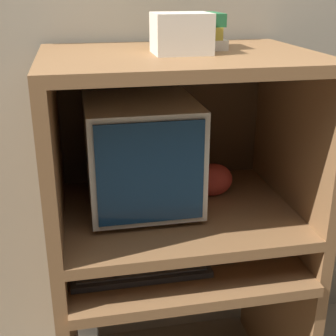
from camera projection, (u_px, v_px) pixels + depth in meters
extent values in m
cube|color=gray|center=(158.00, 53.00, 1.82)|extent=(6.00, 0.06, 2.60)
cube|color=brown|center=(69.00, 333.00, 1.75)|extent=(0.04, 0.64, 0.66)
cube|color=brown|center=(276.00, 305.00, 1.90)|extent=(0.04, 0.64, 0.66)
cube|color=brown|center=(186.00, 269.00, 1.59)|extent=(0.79, 0.42, 0.04)
cube|color=brown|center=(60.00, 238.00, 1.60)|extent=(0.04, 0.64, 0.15)
cube|color=brown|center=(285.00, 216.00, 1.75)|extent=(0.04, 0.64, 0.15)
cube|color=brown|center=(178.00, 212.00, 1.66)|extent=(0.79, 0.64, 0.04)
cube|color=brown|center=(51.00, 143.00, 1.48)|extent=(0.04, 0.64, 0.54)
cube|color=brown|center=(294.00, 128.00, 1.63)|extent=(0.04, 0.64, 0.54)
cube|color=brown|center=(179.00, 58.00, 1.46)|extent=(0.79, 0.64, 0.04)
cube|color=#48321E|center=(162.00, 112.00, 1.83)|extent=(0.79, 0.01, 0.54)
cylinder|color=beige|center=(141.00, 200.00, 1.69)|extent=(0.21, 0.21, 0.02)
cube|color=beige|center=(140.00, 150.00, 1.62)|extent=(0.37, 0.44, 0.36)
cube|color=navy|center=(151.00, 174.00, 1.42)|extent=(0.33, 0.01, 0.32)
cube|color=#2D2D30|center=(140.00, 269.00, 1.54)|extent=(0.45, 0.16, 0.02)
cube|color=#474749|center=(140.00, 266.00, 1.53)|extent=(0.42, 0.13, 0.01)
ellipsoid|color=#28282B|center=(224.00, 257.00, 1.59)|extent=(0.07, 0.05, 0.03)
ellipsoid|color=#BC382D|center=(213.00, 180.00, 1.73)|extent=(0.15, 0.11, 0.12)
cube|color=beige|center=(190.00, 44.00, 1.54)|extent=(0.21, 0.16, 0.03)
cube|color=gold|center=(187.00, 33.00, 1.51)|extent=(0.20, 0.14, 0.04)
cube|color=#236638|center=(192.00, 19.00, 1.51)|extent=(0.19, 0.15, 0.04)
cube|color=beige|center=(182.00, 33.00, 1.41)|extent=(0.17, 0.15, 0.12)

